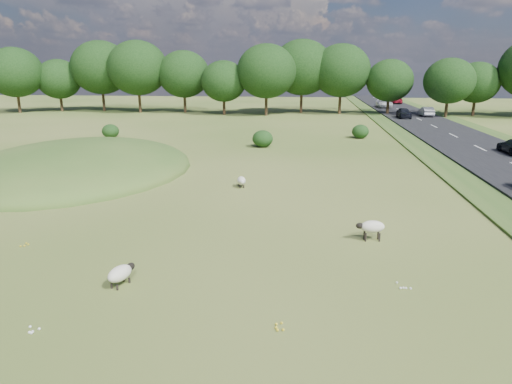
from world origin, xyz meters
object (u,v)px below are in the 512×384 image
at_px(sheep_0, 372,227).
at_px(sheep_1, 121,273).
at_px(sheep_3, 241,181).
at_px(car_4, 426,111).
at_px(car_2, 404,113).
at_px(car_3, 384,103).
at_px(car_1, 396,100).

bearing_deg(sheep_0, sheep_1, 23.63).
bearing_deg(sheep_1, sheep_3, 10.34).
height_order(sheep_3, car_4, car_4).
relative_size(sheep_1, car_2, 0.31).
relative_size(sheep_0, car_2, 0.30).
height_order(sheep_0, car_2, car_2).
relative_size(sheep_1, car_3, 0.24).
distance_m(sheep_1, car_4, 61.85).
relative_size(car_1, car_3, 0.95).
height_order(sheep_1, car_4, car_4).
height_order(car_1, car_4, car_1).
relative_size(sheep_0, sheep_1, 0.99).
bearing_deg(sheep_1, sheep_0, -40.36).
xyz_separation_m(sheep_0, car_4, (14.46, 51.90, 0.32)).
bearing_deg(car_3, car_4, -76.18).
height_order(sheep_0, car_4, car_4).
bearing_deg(car_3, sheep_0, -99.00).
distance_m(sheep_0, car_4, 53.88).
xyz_separation_m(car_2, car_3, (0.00, 18.27, 0.03)).
xyz_separation_m(sheep_3, car_1, (21.36, 68.90, 0.57)).
height_order(car_2, car_3, car_3).
xyz_separation_m(car_2, car_4, (3.80, 2.82, -0.02)).
relative_size(car_1, car_2, 1.21).
bearing_deg(car_4, car_1, -90.00).
distance_m(car_2, car_3, 18.27).
relative_size(sheep_0, sheep_3, 1.05).
distance_m(sheep_0, sheep_3, 10.84).
xyz_separation_m(sheep_0, sheep_3, (-6.90, 8.36, -0.20)).
height_order(sheep_3, car_1, car_1).
bearing_deg(car_4, car_2, 36.61).
height_order(car_1, car_2, car_1).
bearing_deg(car_3, sheep_3, -106.58).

